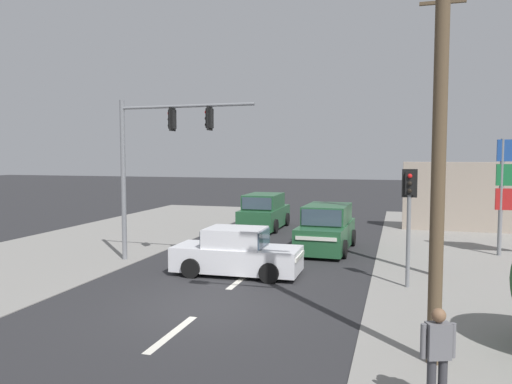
% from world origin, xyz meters
% --- Properties ---
extents(ground_plane, '(140.00, 140.00, 0.00)m').
position_xyz_m(ground_plane, '(0.00, 0.00, 0.00)').
color(ground_plane, '#28282B').
extents(lane_dash_near, '(0.20, 2.40, 0.01)m').
position_xyz_m(lane_dash_near, '(0.00, -2.00, 0.00)').
color(lane_dash_near, silver).
rests_on(lane_dash_near, ground).
extents(lane_dash_mid, '(0.20, 2.40, 0.01)m').
position_xyz_m(lane_dash_mid, '(0.00, 3.00, 0.00)').
color(lane_dash_mid, silver).
rests_on(lane_dash_mid, ground).
extents(lane_dash_far, '(0.20, 2.40, 0.01)m').
position_xyz_m(lane_dash_far, '(0.00, 8.00, 0.00)').
color(lane_dash_far, silver).
rests_on(lane_dash_far, ground).
extents(kerb_left_verge, '(8.00, 40.00, 0.02)m').
position_xyz_m(kerb_left_verge, '(-8.50, 4.00, 0.01)').
color(kerb_left_verge, gray).
rests_on(kerb_left_verge, ground).
extents(utility_pole_foreground_right, '(3.78, 0.28, 10.32)m').
position_xyz_m(utility_pole_foreground_right, '(5.36, -2.09, 5.53)').
color(utility_pole_foreground_right, brown).
rests_on(utility_pole_foreground_right, ground).
extents(utility_pole_midground_right, '(1.80, 0.26, 9.88)m').
position_xyz_m(utility_pole_midground_right, '(6.00, 5.24, 5.18)').
color(utility_pole_midground_right, brown).
rests_on(utility_pole_midground_right, ground).
extents(traffic_signal_mast, '(5.29, 0.50, 6.00)m').
position_xyz_m(traffic_signal_mast, '(-3.86, 4.62, 4.15)').
color(traffic_signal_mast, slate).
rests_on(traffic_signal_mast, ground).
extents(pedestal_signal_right_kerb, '(0.44, 0.29, 3.56)m').
position_xyz_m(pedestal_signal_right_kerb, '(5.09, 3.48, 2.42)').
color(pedestal_signal_right_kerb, slate).
rests_on(pedestal_signal_right_kerb, ground).
extents(sedan_oncoming_mid, '(4.26, 1.94, 1.56)m').
position_xyz_m(sedan_oncoming_mid, '(-0.35, 3.67, 0.70)').
color(sedan_oncoming_mid, silver).
rests_on(sedan_oncoming_mid, ground).
extents(suv_oncoming_near, '(2.16, 4.59, 1.90)m').
position_xyz_m(suv_oncoming_near, '(1.93, 8.71, 0.88)').
color(suv_oncoming_near, '#235633').
rests_on(suv_oncoming_near, ground).
extents(suv_crossing_left, '(2.08, 4.55, 1.90)m').
position_xyz_m(suv_crossing_left, '(-2.14, 13.83, 0.88)').
color(suv_crossing_left, '#235633').
rests_on(suv_crossing_left, ground).
extents(pedestrian_at_kerb, '(0.53, 0.33, 1.63)m').
position_xyz_m(pedestrian_at_kerb, '(5.42, -3.92, 0.93)').
color(pedestrian_at_kerb, '#333338').
rests_on(pedestrian_at_kerb, ground).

